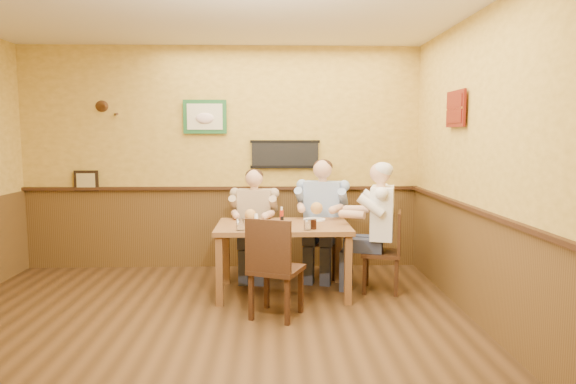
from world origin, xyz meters
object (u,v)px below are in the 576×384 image
at_px(chair_back_left, 255,243).
at_px(water_glass_mid, 307,225).
at_px(chair_right_end, 381,251).
at_px(diner_white_elder, 382,234).
at_px(pepper_shaker, 282,221).
at_px(hot_sauce_bottle, 282,216).
at_px(diner_tan_shirt, 255,229).
at_px(water_glass_left, 240,224).
at_px(salt_shaker, 256,218).
at_px(diner_blue_polo, 323,224).
at_px(chair_back_right, 322,240).
at_px(dining_table, 283,233).
at_px(cola_tumbler, 313,224).
at_px(chair_near_side, 276,267).

relative_size(chair_back_left, water_glass_mid, 7.72).
bearing_deg(chair_back_left, chair_right_end, -18.93).
height_order(diner_white_elder, pepper_shaker, diner_white_elder).
bearing_deg(hot_sauce_bottle, chair_back_left, 115.91).
relative_size(diner_tan_shirt, pepper_shaker, 12.90).
bearing_deg(diner_tan_shirt, hot_sauce_bottle, -59.24).
relative_size(chair_back_left, water_glass_left, 6.66).
relative_size(chair_right_end, salt_shaker, 8.98).
bearing_deg(water_glass_mid, salt_shaker, 139.90).
xyz_separation_m(diner_tan_shirt, salt_shaker, (0.04, -0.57, 0.22)).
xyz_separation_m(chair_back_left, diner_blue_polo, (0.81, 0.01, 0.22)).
bearing_deg(diner_tan_shirt, diner_blue_polo, 5.55).
bearing_deg(water_glass_left, water_glass_mid, -0.22).
height_order(chair_back_right, salt_shaker, chair_back_right).
height_order(dining_table, chair_right_end, chair_right_end).
height_order(diner_tan_shirt, water_glass_mid, diner_tan_shirt).
xyz_separation_m(water_glass_mid, cola_tumbler, (0.06, 0.06, -0.00)).
distance_m(chair_back_right, diner_blue_polo, 0.19).
distance_m(dining_table, pepper_shaker, 0.15).
bearing_deg(chair_near_side, chair_back_right, -89.44).
bearing_deg(chair_back_left, pepper_shaker, -61.54).
bearing_deg(water_glass_left, chair_right_end, 14.59).
bearing_deg(diner_white_elder, chair_back_right, -122.10).
distance_m(chair_right_end, pepper_shaker, 1.14).
xyz_separation_m(dining_table, salt_shaker, (-0.29, 0.10, 0.14)).
bearing_deg(chair_back_left, chair_near_side, -74.94).
height_order(water_glass_left, cola_tumbler, water_glass_left).
height_order(chair_near_side, hot_sauce_bottle, chair_near_side).
bearing_deg(pepper_shaker, chair_back_left, 113.61).
relative_size(dining_table, salt_shaker, 14.25).
bearing_deg(water_glass_mid, cola_tumbler, 44.80).
bearing_deg(chair_right_end, cola_tumbler, -51.68).
bearing_deg(hot_sauce_bottle, chair_near_side, -94.83).
distance_m(diner_tan_shirt, water_glass_left, 1.03).
height_order(chair_back_left, chair_right_end, chair_right_end).
relative_size(chair_near_side, water_glass_left, 7.76).
relative_size(dining_table, cola_tumbler, 14.04).
bearing_deg(pepper_shaker, water_glass_left, -145.47).
bearing_deg(diner_white_elder, chair_back_left, -98.80).
xyz_separation_m(chair_back_right, pepper_shaker, (-0.50, -0.72, 0.35)).
relative_size(cola_tumbler, pepper_shaker, 1.11).
height_order(diner_white_elder, cola_tumbler, diner_white_elder).
relative_size(diner_tan_shirt, hot_sauce_bottle, 7.03).
distance_m(diner_blue_polo, water_glass_mid, 1.06).
height_order(chair_right_end, water_glass_left, chair_right_end).
height_order(dining_table, water_glass_left, water_glass_left).
relative_size(diner_white_elder, water_glass_left, 10.32).
xyz_separation_m(dining_table, pepper_shaker, (-0.01, -0.05, 0.14)).
relative_size(chair_back_right, water_glass_mid, 8.40).
relative_size(dining_table, chair_near_side, 1.48).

